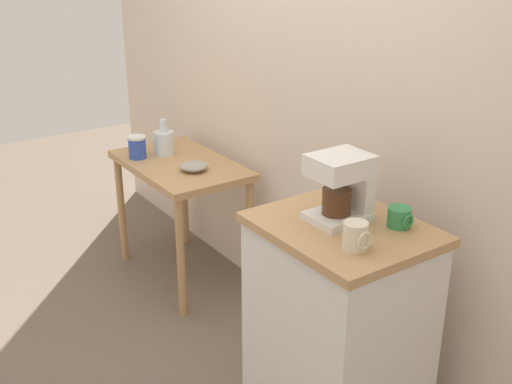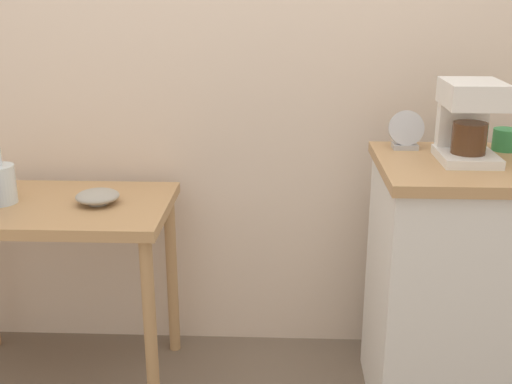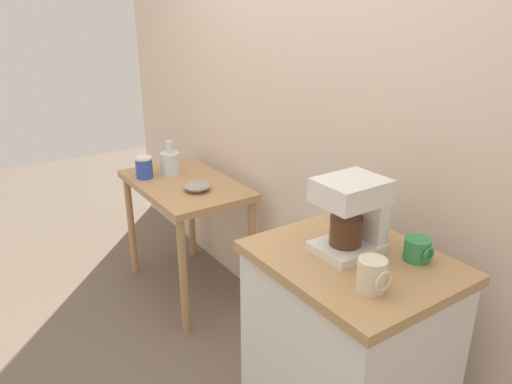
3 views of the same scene
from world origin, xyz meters
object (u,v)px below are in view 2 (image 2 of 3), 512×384
(mug_tall_green, at_px, (506,140))
(table_clock, at_px, (406,132))
(bowl_stoneware, at_px, (98,196))
(coffee_maker, at_px, (468,117))

(mug_tall_green, distance_m, table_clock, 0.34)
(bowl_stoneware, height_order, mug_tall_green, mug_tall_green)
(bowl_stoneware, height_order, table_clock, table_clock)
(bowl_stoneware, relative_size, table_clock, 1.14)
(bowl_stoneware, relative_size, coffee_maker, 0.59)
(mug_tall_green, relative_size, table_clock, 0.70)
(mug_tall_green, bearing_deg, table_clock, 178.61)
(bowl_stoneware, bearing_deg, coffee_maker, -2.27)
(bowl_stoneware, distance_m, coffee_maker, 1.28)
(coffee_maker, xyz_separation_m, mug_tall_green, (0.17, 0.13, -0.10))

